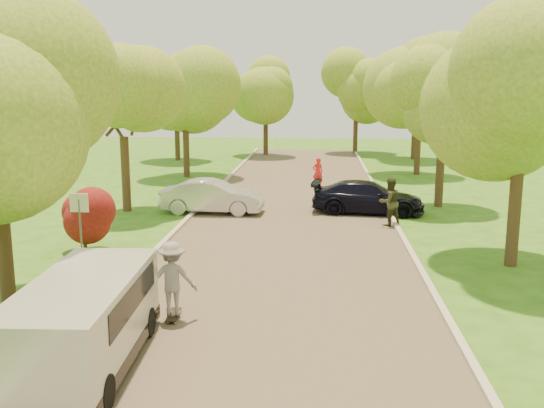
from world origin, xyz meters
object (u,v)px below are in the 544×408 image
(skateboarder, at_px, (172,278))
(person_striped, at_px, (318,172))
(longboard, at_px, (174,315))
(street_sign, at_px, (80,214))
(minivan, at_px, (84,322))
(silver_sedan, at_px, (212,197))
(dark_sedan, at_px, (368,197))
(person_olive, at_px, (390,202))

(skateboarder, height_order, person_striped, skateboarder)
(longboard, bearing_deg, person_striped, -103.92)
(street_sign, height_order, minivan, street_sign)
(silver_sedan, distance_m, person_striped, 8.25)
(dark_sedan, xyz_separation_m, person_olive, (0.63, -2.29, 0.25))
(dark_sedan, distance_m, person_striped, 6.86)
(minivan, xyz_separation_m, skateboarder, (1.06, 2.51, 0.05))
(longboard, bearing_deg, person_olive, -125.16)
(street_sign, distance_m, longboard, 5.52)
(silver_sedan, bearing_deg, person_olive, -101.84)
(dark_sedan, height_order, person_olive, person_olive)
(minivan, distance_m, skateboarder, 2.72)
(person_striped, distance_m, person_olive, 9.23)
(person_striped, relative_size, person_olive, 0.85)
(person_olive, bearing_deg, silver_sedan, -41.77)
(silver_sedan, xyz_separation_m, longboard, (1.15, -11.72, -0.61))
(longboard, bearing_deg, minivan, 63.00)
(minivan, relative_size, longboard, 5.29)
(person_olive, bearing_deg, minivan, 33.15)
(minivan, bearing_deg, dark_sedan, 64.05)
(person_striped, bearing_deg, dark_sedan, 89.61)
(minivan, xyz_separation_m, person_olive, (7.00, 12.41, 0.01))
(dark_sedan, relative_size, person_striped, 2.96)
(skateboarder, bearing_deg, street_sign, -50.85)
(person_olive, bearing_deg, street_sign, 4.71)
(skateboarder, bearing_deg, dark_sedan, -117.73)
(longboard, relative_size, person_striped, 0.57)
(longboard, xyz_separation_m, person_striped, (3.21, 18.72, 0.69))
(silver_sedan, relative_size, person_striped, 2.72)
(dark_sedan, bearing_deg, street_sign, 139.24)
(street_sign, height_order, longboard, street_sign)
(street_sign, relative_size, minivan, 0.46)
(dark_sedan, distance_m, person_olive, 2.39)
(dark_sedan, bearing_deg, person_striped, 24.25)
(minivan, height_order, person_striped, minivan)
(street_sign, relative_size, silver_sedan, 0.51)
(minivan, distance_m, silver_sedan, 14.23)
(longboard, xyz_separation_m, person_olive, (5.95, 9.90, 0.83))
(person_striped, bearing_deg, skateboarder, 62.01)
(dark_sedan, distance_m, longboard, 13.32)
(skateboarder, relative_size, person_striped, 1.09)
(longboard, distance_m, person_striped, 19.01)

